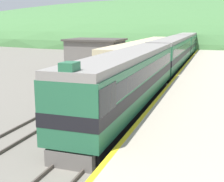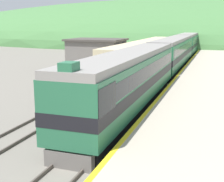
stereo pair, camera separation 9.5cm
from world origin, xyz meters
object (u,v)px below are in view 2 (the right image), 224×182
(express_train_lead_car, at_px, (129,80))
(carriage_second, at_px, (174,52))
(carriage_fourth, at_px, (198,38))
(siding_train, at_px, (144,53))
(carriage_third, at_px, (190,43))

(express_train_lead_car, xyz_separation_m, carriage_second, (0.00, 21.67, -0.01))
(carriage_fourth, xyz_separation_m, siding_train, (-4.53, -43.37, -0.43))
(carriage_second, xyz_separation_m, carriage_third, (0.00, 22.56, 0.00))
(carriage_second, bearing_deg, carriage_third, 90.00)
(express_train_lead_car, bearing_deg, carriage_fourth, 90.00)
(carriage_fourth, bearing_deg, carriage_second, -90.00)
(carriage_fourth, bearing_deg, carriage_third, -90.00)
(carriage_third, bearing_deg, express_train_lead_car, -90.00)
(express_train_lead_car, height_order, carriage_third, express_train_lead_car)
(carriage_second, height_order, siding_train, carriage_second)
(express_train_lead_car, xyz_separation_m, siding_train, (-4.53, 23.41, -0.45))
(express_train_lead_car, relative_size, carriage_fourth, 0.90)
(express_train_lead_car, bearing_deg, carriage_second, 90.00)
(siding_train, bearing_deg, carriage_second, -21.04)
(express_train_lead_car, bearing_deg, siding_train, 100.95)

